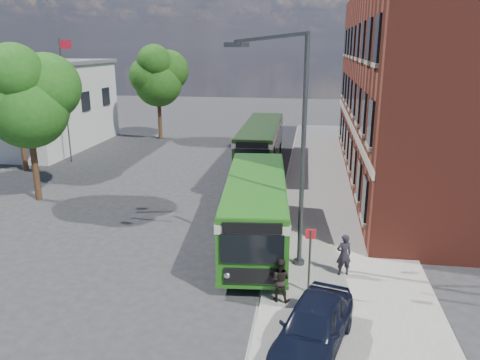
% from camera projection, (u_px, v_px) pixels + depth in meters
% --- Properties ---
extents(ground, '(120.00, 120.00, 0.00)m').
position_uv_depth(ground, '(186.00, 239.00, 21.37)').
color(ground, '#272729').
rests_on(ground, ground).
extents(pavement, '(6.00, 48.00, 0.15)m').
position_uv_depth(pavement, '(335.00, 193.00, 27.91)').
color(pavement, gray).
rests_on(pavement, ground).
extents(kerb_line, '(0.12, 48.00, 0.01)m').
position_uv_depth(kerb_line, '(284.00, 191.00, 28.38)').
color(kerb_line, beige).
rests_on(kerb_line, ground).
extents(brick_office, '(12.10, 26.00, 14.20)m').
position_uv_depth(brick_office, '(454.00, 72.00, 28.76)').
color(brick_office, maroon).
rests_on(brick_office, ground).
extents(white_building, '(9.40, 13.40, 7.30)m').
position_uv_depth(white_building, '(36.00, 104.00, 40.10)').
color(white_building, silver).
rests_on(white_building, ground).
extents(flagpole, '(0.95, 0.10, 9.00)m').
position_uv_depth(flagpole, '(65.00, 96.00, 34.18)').
color(flagpole, '#37393C').
rests_on(flagpole, ground).
extents(street_lamp, '(2.96, 2.38, 9.00)m').
position_uv_depth(street_lamp, '(293.00, 150.00, 17.43)').
color(street_lamp, '#37393C').
rests_on(street_lamp, ground).
extents(bus_stop_sign, '(0.35, 0.08, 2.52)m').
position_uv_depth(bus_stop_sign, '(310.00, 257.00, 16.13)').
color(bus_stop_sign, '#37393C').
rests_on(bus_stop_sign, ground).
extents(bus_front, '(3.50, 10.15, 3.02)m').
position_uv_depth(bus_front, '(256.00, 205.00, 20.44)').
color(bus_front, '#226417').
rests_on(bus_front, ground).
extents(bus_rear, '(2.82, 12.23, 3.02)m').
position_uv_depth(bus_rear, '(261.00, 140.00, 34.31)').
color(bus_rear, '#29511A').
rests_on(bus_rear, ground).
extents(parked_car, '(2.77, 4.54, 1.44)m').
position_uv_depth(parked_car, '(313.00, 326.00, 13.25)').
color(parked_car, black).
rests_on(parked_car, pavement).
extents(pedestrian_a, '(0.69, 0.56, 1.63)m').
position_uv_depth(pedestrian_a, '(344.00, 255.00, 17.56)').
color(pedestrian_a, black).
rests_on(pedestrian_a, pavement).
extents(pedestrian_b, '(0.81, 0.67, 1.53)m').
position_uv_depth(pedestrian_b, '(280.00, 280.00, 15.78)').
color(pedestrian_b, black).
rests_on(pedestrian_b, pavement).
extents(tree_left, '(5.15, 4.90, 8.70)m').
position_uv_depth(tree_left, '(27.00, 96.00, 25.20)').
color(tree_left, '#3B2315').
rests_on(tree_left, ground).
extents(tree_mid, '(4.52, 4.30, 7.64)m').
position_uv_depth(tree_mid, '(17.00, 97.00, 31.62)').
color(tree_mid, '#3B2315').
rests_on(tree_mid, ground).
extents(tree_right, '(5.13, 4.88, 8.67)m').
position_uv_depth(tree_right, '(158.00, 75.00, 42.77)').
color(tree_right, '#3B2315').
rests_on(tree_right, ground).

